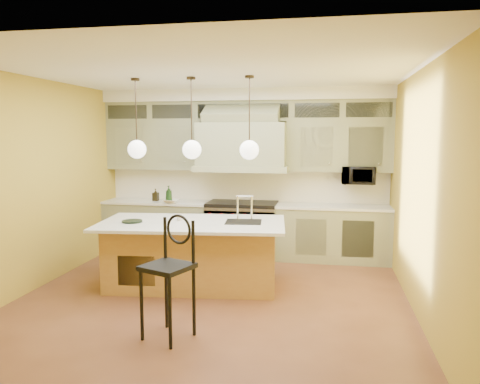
% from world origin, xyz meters
% --- Properties ---
extents(floor, '(5.00, 5.00, 0.00)m').
position_xyz_m(floor, '(0.00, 0.00, 0.00)').
color(floor, '#57321E').
rests_on(floor, ground).
extents(ceiling, '(5.00, 5.00, 0.00)m').
position_xyz_m(ceiling, '(0.00, 0.00, 2.90)').
color(ceiling, white).
rests_on(ceiling, wall_back).
extents(wall_back, '(5.00, 0.00, 5.00)m').
position_xyz_m(wall_back, '(0.00, 2.50, 1.45)').
color(wall_back, '#AE932F').
rests_on(wall_back, ground).
extents(wall_front, '(5.00, 0.00, 5.00)m').
position_xyz_m(wall_front, '(0.00, -2.50, 1.45)').
color(wall_front, '#AE932F').
rests_on(wall_front, ground).
extents(wall_left, '(0.00, 5.00, 5.00)m').
position_xyz_m(wall_left, '(-2.50, 0.00, 1.45)').
color(wall_left, '#AE932F').
rests_on(wall_left, ground).
extents(wall_right, '(0.00, 5.00, 5.00)m').
position_xyz_m(wall_right, '(2.50, 0.00, 1.45)').
color(wall_right, '#AE932F').
rests_on(wall_right, ground).
extents(back_cabinetry, '(5.00, 0.77, 2.90)m').
position_xyz_m(back_cabinetry, '(0.00, 2.23, 1.43)').
color(back_cabinetry, gray).
rests_on(back_cabinetry, floor).
extents(range, '(1.20, 0.74, 0.96)m').
position_xyz_m(range, '(0.00, 2.14, 0.49)').
color(range, silver).
rests_on(range, floor).
extents(kitchen_island, '(2.68, 1.60, 1.35)m').
position_xyz_m(kitchen_island, '(-0.39, 0.45, 0.47)').
color(kitchen_island, '#A5763A').
rests_on(kitchen_island, floor).
extents(counter_stool, '(0.59, 0.59, 1.29)m').
position_xyz_m(counter_stool, '(-0.16, -1.24, 0.74)').
color(counter_stool, black).
rests_on(counter_stool, floor).
extents(microwave, '(0.54, 0.37, 0.30)m').
position_xyz_m(microwave, '(1.95, 2.25, 1.45)').
color(microwave, black).
rests_on(microwave, back_cabinetry).
extents(oil_bottle_a, '(0.13, 0.13, 0.30)m').
position_xyz_m(oil_bottle_a, '(-1.26, 1.92, 1.09)').
color(oil_bottle_a, '#143313').
rests_on(oil_bottle_a, back_cabinetry).
extents(oil_bottle_b, '(0.10, 0.11, 0.22)m').
position_xyz_m(oil_bottle_b, '(-1.59, 2.15, 1.05)').
color(oil_bottle_b, black).
rests_on(oil_bottle_b, back_cabinetry).
extents(fruit_bowl, '(0.27, 0.27, 0.07)m').
position_xyz_m(fruit_bowl, '(-1.22, 1.92, 0.97)').
color(fruit_bowl, white).
rests_on(fruit_bowl, back_cabinetry).
extents(cup, '(0.11, 0.11, 0.09)m').
position_xyz_m(cup, '(-0.60, 0.46, 0.96)').
color(cup, silver).
rests_on(cup, kitchen_island).
extents(pendant_left, '(0.26, 0.26, 1.11)m').
position_xyz_m(pendant_left, '(-1.20, 0.45, 1.95)').
color(pendant_left, '#2D2319').
rests_on(pendant_left, ceiling).
extents(pendant_center, '(0.26, 0.26, 1.11)m').
position_xyz_m(pendant_center, '(-0.40, 0.45, 1.95)').
color(pendant_center, '#2D2319').
rests_on(pendant_center, ceiling).
extents(pendant_right, '(0.26, 0.26, 1.11)m').
position_xyz_m(pendant_right, '(0.40, 0.45, 1.95)').
color(pendant_right, '#2D2319').
rests_on(pendant_right, ceiling).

